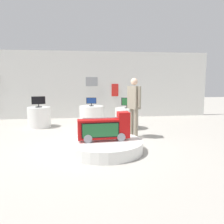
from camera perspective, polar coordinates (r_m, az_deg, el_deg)
name	(u,v)px	position (r m, az deg, el deg)	size (l,w,h in m)	color
ground_plane	(89,145)	(6.05, -5.81, -8.20)	(30.00, 30.00, 0.00)	#B2ADA3
back_wall_display	(85,85)	(10.21, -6.80, 6.70)	(11.26, 0.13, 2.92)	silver
main_display_pedestal	(104,146)	(5.49, -2.05, -8.43)	(1.86, 1.86, 0.26)	white
novelty_firetruck_tv	(105,129)	(5.39, -1.81, -4.23)	(1.23, 0.40, 0.67)	gray
display_pedestal_left_rear	(127,118)	(7.95, 3.72, -1.59)	(0.81, 0.81, 0.72)	white
tv_on_left_rear	(127,102)	(7.87, 3.77, 2.43)	(0.39, 0.17, 0.36)	black
display_pedestal_center_rear	(91,116)	(8.58, -5.13, -0.89)	(0.89, 0.89, 0.72)	white
tv_on_center_rear	(91,101)	(8.51, -5.18, 2.66)	(0.37, 0.17, 0.31)	black
display_pedestal_right_rear	(39,117)	(8.59, -17.69, -1.23)	(0.80, 0.80, 0.72)	white
tv_on_right_rear	(38,101)	(8.52, -17.86, 2.53)	(0.46, 0.24, 0.38)	black
shopper_browsing_near_truck	(134,103)	(6.63, 5.50, 2.19)	(0.35, 0.51, 1.73)	gray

